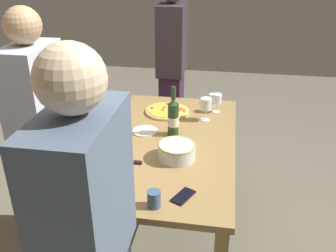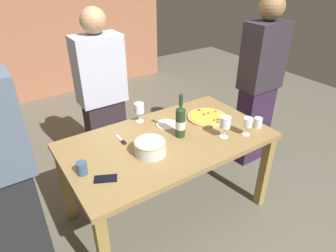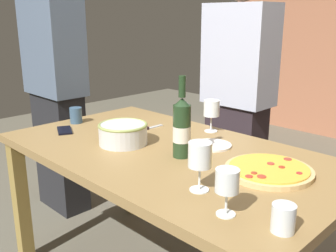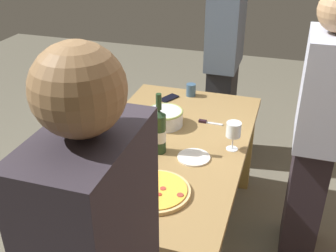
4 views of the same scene
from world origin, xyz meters
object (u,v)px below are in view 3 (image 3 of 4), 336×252
object	(u,v)px
wine_glass_by_bottle	(212,110)
cup_amber	(76,115)
cell_phone	(65,130)
person_guest_right	(56,91)
pizza	(269,170)
wine_glass_near_pizza	(200,157)
cup_ceramic	(283,218)
wine_bottle	(182,127)
side_plate	(212,145)
wine_glass_far_left	(227,183)
serving_bowl	(123,133)
pizza_knife	(148,128)
dining_table	(168,169)
person_guest_left	(238,100)

from	to	relation	value
wine_glass_by_bottle	cup_amber	bearing A→B (deg)	-147.74
cell_phone	person_guest_right	world-z (taller)	person_guest_right
pizza	wine_glass_near_pizza	size ratio (longest dim) A/B	1.93
cup_amber	cell_phone	distance (m)	0.17
cup_ceramic	cell_phone	world-z (taller)	cup_ceramic
wine_bottle	cell_phone	size ratio (longest dim) A/B	2.45
cell_phone	side_plate	bearing A→B (deg)	143.45
wine_glass_far_left	side_plate	size ratio (longest dim) A/B	0.83
serving_bowl	pizza_knife	xyz separation A→B (m)	(-0.10, 0.25, -0.05)
dining_table	pizza_knife	xyz separation A→B (m)	(-0.31, 0.16, 0.10)
dining_table	wine_bottle	bearing A→B (deg)	-10.58
pizza_knife	side_plate	bearing A→B (deg)	2.62
serving_bowl	cup_amber	bearing A→B (deg)	174.72
dining_table	wine_glass_near_pizza	distance (m)	0.49
wine_bottle	person_guest_left	world-z (taller)	person_guest_left
wine_bottle	side_plate	world-z (taller)	wine_bottle
wine_glass_by_bottle	cell_phone	xyz separation A→B (m)	(-0.55, -0.55, -0.11)
wine_glass_by_bottle	cup_amber	xyz separation A→B (m)	(-0.65, -0.41, -0.07)
pizza	wine_glass_far_left	bearing A→B (deg)	-78.32
person_guest_right	wine_glass_far_left	bearing A→B (deg)	-8.08
wine_bottle	person_guest_right	bearing A→B (deg)	174.57
pizza	pizza_knife	size ratio (longest dim) A/B	2.19
pizza_knife	cell_phone	bearing A→B (deg)	-129.50
wine_glass_far_left	cup_ceramic	size ratio (longest dim) A/B	1.82
dining_table	pizza	xyz separation A→B (m)	(0.47, 0.08, 0.11)
side_plate	person_guest_right	world-z (taller)	person_guest_right
pizza	wine_glass_near_pizza	xyz separation A→B (m)	(-0.09, -0.31, 0.11)
cup_amber	person_guest_left	bearing A→B (deg)	59.29
dining_table	wine_glass_by_bottle	size ratio (longest dim) A/B	9.46
wine_glass_near_pizza	cup_ceramic	world-z (taller)	wine_glass_near_pizza
pizza	wine_glass_near_pizza	world-z (taller)	wine_glass_near_pizza
wine_bottle	person_guest_right	size ratio (longest dim) A/B	0.21
serving_bowl	wine_bottle	distance (m)	0.33
cup_amber	person_guest_right	distance (m)	0.50
wine_glass_far_left	person_guest_right	world-z (taller)	person_guest_right
cup_ceramic	cup_amber	bearing A→B (deg)	171.36
pizza	person_guest_right	bearing A→B (deg)	179.37
cup_ceramic	dining_table	bearing A→B (deg)	160.10
dining_table	wine_bottle	world-z (taller)	wine_bottle
dining_table	person_guest_left	xyz separation A→B (m)	(-0.19, 0.81, 0.17)
pizza	cell_phone	bearing A→B (deg)	-166.08
serving_bowl	wine_bottle	size ratio (longest dim) A/B	0.66
pizza	serving_bowl	size ratio (longest dim) A/B	1.45
pizza	wine_glass_far_left	xyz separation A→B (m)	(0.08, -0.38, 0.09)
dining_table	person_guest_left	size ratio (longest dim) A/B	0.98
wine_glass_near_pizza	side_plate	bearing A→B (deg)	123.27
wine_glass_by_bottle	person_guest_left	distance (m)	0.47
person_guest_right	cup_amber	bearing A→B (deg)	-12.21
pizza	person_guest_left	bearing A→B (deg)	132.30
pizza	wine_bottle	distance (m)	0.40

